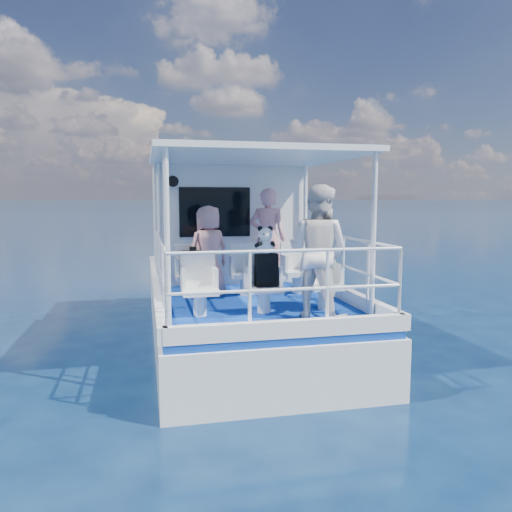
{
  "coord_description": "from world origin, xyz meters",
  "views": [
    {
      "loc": [
        -1.61,
        -7.8,
        2.49
      ],
      "look_at": [
        0.04,
        -0.4,
        1.62
      ],
      "focal_mm": 35.0,
      "sensor_mm": 36.0,
      "label": 1
    }
  ],
  "objects": [
    {
      "name": "seat_center_aft",
      "position": [
        0.0,
        -1.1,
        1.09
      ],
      "size": [
        0.48,
        0.46,
        0.38
      ],
      "primitive_type": "cube",
      "color": "white",
      "rests_on": "deck"
    },
    {
      "name": "ground",
      "position": [
        0.0,
        0.0,
        0.0
      ],
      "size": [
        2000.0,
        2000.0,
        0.0
      ],
      "primitive_type": "plane",
      "color": "#071A39",
      "rests_on": "ground"
    },
    {
      "name": "seat_port_fwd",
      "position": [
        -0.9,
        0.2,
        1.09
      ],
      "size": [
        0.48,
        0.46,
        0.38
      ],
      "primitive_type": "cube",
      "color": "white",
      "rests_on": "deck"
    },
    {
      "name": "canopy",
      "position": [
        0.0,
        -0.2,
        3.14
      ],
      "size": [
        3.0,
        3.2,
        0.08
      ],
      "primitive_type": "cube",
      "color": "white",
      "rests_on": "cabin"
    },
    {
      "name": "seat_stbd_aft",
      "position": [
        0.9,
        -1.1,
        1.09
      ],
      "size": [
        0.48,
        0.46,
        0.38
      ],
      "primitive_type": "cube",
      "color": "white",
      "rests_on": "deck"
    },
    {
      "name": "canopy_posts",
      "position": [
        0.0,
        -0.25,
        2.0
      ],
      "size": [
        2.77,
        2.97,
        2.2
      ],
      "color": "white",
      "rests_on": "deck"
    },
    {
      "name": "cabin",
      "position": [
        0.0,
        2.3,
        2.0
      ],
      "size": [
        2.85,
        2.0,
        2.2
      ],
      "primitive_type": "cube",
      "color": "white",
      "rests_on": "deck"
    },
    {
      "name": "hull",
      "position": [
        0.0,
        1.0,
        0.0
      ],
      "size": [
        3.0,
        7.0,
        1.6
      ],
      "primitive_type": "cube",
      "color": "white",
      "rests_on": "ground"
    },
    {
      "name": "railings",
      "position": [
        0.0,
        -0.58,
        1.4
      ],
      "size": [
        2.84,
        3.59,
        1.0
      ],
      "primitive_type": null,
      "color": "white",
      "rests_on": "deck"
    },
    {
      "name": "panda",
      "position": [
        0.01,
        -1.14,
        1.93
      ],
      "size": [
        0.25,
        0.2,
        0.38
      ],
      "primitive_type": null,
      "color": "white",
      "rests_on": "backpack_center"
    },
    {
      "name": "seat_stbd_fwd",
      "position": [
        0.9,
        0.2,
        1.09
      ],
      "size": [
        0.48,
        0.46,
        0.38
      ],
      "primitive_type": "cube",
      "color": "white",
      "rests_on": "deck"
    },
    {
      "name": "deck",
      "position": [
        0.0,
        1.0,
        0.85
      ],
      "size": [
        2.9,
        6.9,
        0.1
      ],
      "primitive_type": "cube",
      "color": "navy",
      "rests_on": "hull"
    },
    {
      "name": "backpack_center",
      "position": [
        0.02,
        -1.15,
        1.51
      ],
      "size": [
        0.3,
        0.17,
        0.46
      ],
      "primitive_type": "cube",
      "color": "black",
      "rests_on": "seat_center_aft"
    },
    {
      "name": "compact_camera",
      "position": [
        -0.87,
        0.16,
        1.7
      ],
      "size": [
        0.11,
        0.06,
        0.06
      ],
      "primitive_type": "cube",
      "color": "black",
      "rests_on": "backpack_port"
    },
    {
      "name": "seat_center_fwd",
      "position": [
        0.0,
        0.2,
        1.09
      ],
      "size": [
        0.48,
        0.46,
        0.38
      ],
      "primitive_type": "cube",
      "color": "white",
      "rests_on": "deck"
    },
    {
      "name": "seat_port_aft",
      "position": [
        -0.9,
        -1.1,
        1.09
      ],
      "size": [
        0.48,
        0.46,
        0.38
      ],
      "primitive_type": "cube",
      "color": "white",
      "rests_on": "deck"
    },
    {
      "name": "passenger_stbd_aft",
      "position": [
        0.63,
        -1.55,
        1.79
      ],
      "size": [
        1.09,
        1.09,
        1.78
      ],
      "primitive_type": "imported",
      "rotation": [
        0.0,
        0.0,
        2.36
      ],
      "color": "white",
      "rests_on": "deck"
    },
    {
      "name": "passenger_port_fwd",
      "position": [
        -0.6,
        0.31,
        1.64
      ],
      "size": [
        0.66,
        0.58,
        1.48
      ],
      "primitive_type": "imported",
      "rotation": [
        0.0,
        0.0,
        3.53
      ],
      "color": "#D58F8A",
      "rests_on": "deck"
    },
    {
      "name": "backpack_port",
      "position": [
        -0.88,
        0.15,
        1.47
      ],
      "size": [
        0.29,
        0.17,
        0.39
      ],
      "primitive_type": "cube",
      "color": "black",
      "rests_on": "seat_port_fwd"
    },
    {
      "name": "passenger_stbd_fwd",
      "position": [
        0.54,
        0.85,
        1.79
      ],
      "size": [
        0.77,
        0.65,
        1.78
      ],
      "primitive_type": "imported",
      "rotation": [
        0.0,
        0.0,
        2.73
      ],
      "color": "pink",
      "rests_on": "deck"
    }
  ]
}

